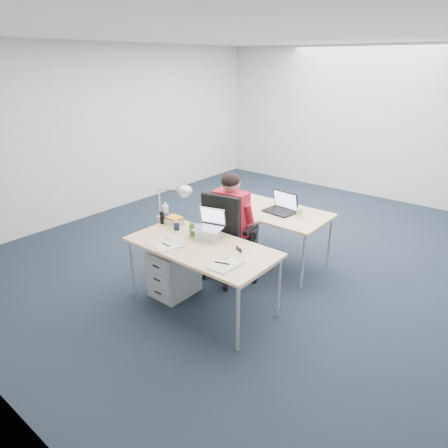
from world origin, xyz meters
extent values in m
plane|color=black|center=(0.00, 0.00, 0.00)|extent=(7.00, 7.00, 0.00)
cube|color=beige|center=(0.00, 3.50, 1.40)|extent=(6.00, 0.02, 2.80)
cube|color=beige|center=(-3.00, 0.00, 1.40)|extent=(0.02, 7.00, 2.80)
cube|color=white|center=(0.00, 0.00, 2.80)|extent=(6.00, 7.00, 0.01)
cube|color=#DDB57F|center=(0.37, -1.50, 0.71)|extent=(1.60, 0.80, 0.03)
cylinder|color=#B7BABC|center=(-0.38, -1.85, 0.35)|extent=(0.04, 0.04, 0.70)
cylinder|color=#B7BABC|center=(1.12, -1.85, 0.35)|extent=(0.04, 0.04, 0.70)
cylinder|color=#B7BABC|center=(-0.38, -1.15, 0.35)|extent=(0.04, 0.04, 0.70)
cylinder|color=#B7BABC|center=(1.12, -1.15, 0.35)|extent=(0.04, 0.04, 0.70)
cube|color=#DDB57F|center=(0.29, -0.15, 0.71)|extent=(1.60, 0.80, 0.03)
cylinder|color=#B7BABC|center=(-0.46, -0.50, 0.35)|extent=(0.04, 0.04, 0.70)
cylinder|color=#B7BABC|center=(1.04, -0.50, 0.35)|extent=(0.04, 0.04, 0.70)
cylinder|color=#B7BABC|center=(-0.46, 0.20, 0.35)|extent=(0.04, 0.04, 0.70)
cylinder|color=#B7BABC|center=(1.04, 0.20, 0.35)|extent=(0.04, 0.04, 0.70)
cylinder|color=black|center=(0.21, -0.82, 0.28)|extent=(0.05, 0.05, 0.44)
cube|color=black|center=(0.21, -0.82, 0.51)|extent=(0.57, 0.57, 0.08)
cube|color=black|center=(0.26, -1.06, 0.86)|extent=(0.47, 0.15, 0.55)
cube|color=#AC1828|center=(0.21, -0.81, 0.84)|extent=(0.43, 0.26, 0.56)
sphere|color=tan|center=(0.21, -0.81, 1.22)|extent=(0.21, 0.21, 0.21)
cube|color=#A0A3A5|center=(-0.06, -1.51, 0.28)|extent=(0.40, 0.50, 0.55)
cube|color=#A0A3A5|center=(-0.31, -0.26, 0.28)|extent=(0.40, 0.50, 0.55)
cube|color=white|center=(0.08, -1.59, 0.74)|extent=(0.27, 0.15, 0.01)
ellipsoid|color=white|center=(0.76, -1.57, 0.75)|extent=(0.06, 0.09, 0.03)
cylinder|color=#13213E|center=(-0.13, -1.37, 0.78)|extent=(0.07, 0.07, 0.10)
cylinder|color=silver|center=(-0.38, -1.29, 0.85)|extent=(0.10, 0.10, 0.24)
cube|color=silver|center=(-0.27, -1.27, 0.78)|extent=(0.21, 0.17, 0.09)
cube|color=black|center=(-0.38, -1.36, 0.81)|extent=(0.05, 0.03, 0.15)
cube|color=#DEC480|center=(0.11, -1.74, 0.73)|extent=(0.27, 0.32, 0.01)
cube|color=#DEC480|center=(0.82, -1.69, 0.74)|extent=(0.22, 0.31, 0.01)
cylinder|color=white|center=(0.74, -0.10, 0.78)|extent=(0.09, 0.09, 0.10)
cube|color=white|center=(-0.38, -0.03, 0.73)|extent=(0.24, 0.33, 0.01)
camera|label=1|loc=(2.91, -4.27, 2.52)|focal=32.00mm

